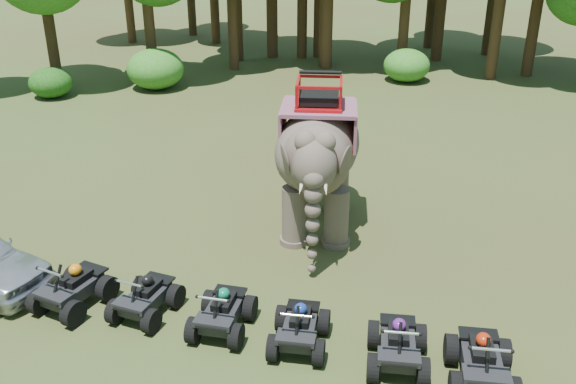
% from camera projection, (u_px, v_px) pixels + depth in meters
% --- Properties ---
extents(ground, '(110.00, 110.00, 0.00)m').
position_uv_depth(ground, '(273.00, 282.00, 15.62)').
color(ground, '#47381E').
rests_on(ground, ground).
extents(elephant, '(3.30, 5.48, 4.30)m').
position_uv_depth(elephant, '(318.00, 155.00, 17.42)').
color(elephant, '#4B3D36').
rests_on(elephant, ground).
extents(atv_0, '(1.50, 1.88, 1.26)m').
position_uv_depth(atv_0, '(72.00, 283.00, 14.47)').
color(atv_0, black).
rests_on(atv_0, ground).
extents(atv_1, '(1.26, 1.65, 1.16)m').
position_uv_depth(atv_1, '(145.00, 292.00, 14.21)').
color(atv_1, black).
rests_on(atv_1, ground).
extents(atv_2, '(1.28, 1.68, 1.18)m').
position_uv_depth(atv_2, '(222.00, 307.00, 13.69)').
color(atv_2, black).
rests_on(atv_2, ground).
extents(atv_3, '(1.36, 1.72, 1.17)m').
position_uv_depth(atv_3, '(300.00, 323.00, 13.20)').
color(atv_3, black).
rests_on(atv_3, ground).
extents(atv_4, '(1.45, 1.81, 1.21)m').
position_uv_depth(atv_4, '(398.00, 340.00, 12.67)').
color(atv_4, black).
rests_on(atv_4, ground).
extents(atv_5, '(1.52, 1.90, 1.28)m').
position_uv_depth(atv_5, '(483.00, 356.00, 12.16)').
color(atv_5, black).
rests_on(atv_5, ground).
extents(tree_23, '(5.38, 5.38, 7.68)m').
position_uv_depth(tree_23, '(46.00, 4.00, 30.25)').
color(tree_23, '#195114').
rests_on(tree_23, ground).
extents(tree_24, '(5.28, 5.28, 7.55)m').
position_uv_depth(tree_24, '(147.00, 3.00, 31.01)').
color(tree_24, '#195114').
rests_on(tree_24, ground).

